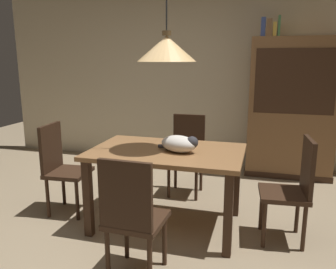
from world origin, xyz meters
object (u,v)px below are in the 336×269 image
(chair_left_side, at_px, (61,165))
(cat_sleeping, at_px, (180,144))
(hutch_bookcase, at_px, (291,111))
(pendant_lamp, at_px, (167,48))
(book_yellow_short, at_px, (275,30))
(chair_near_front, at_px, (132,214))
(book_blue_wide, at_px, (263,28))
(dining_table, at_px, (167,160))
(book_brown_thick, at_px, (269,28))
(chair_right_side, at_px, (293,186))
(chair_far_back, at_px, (187,151))
(book_green_slim, at_px, (279,26))

(chair_left_side, height_order, cat_sleeping, chair_left_side)
(cat_sleeping, height_order, hutch_bookcase, hutch_bookcase)
(pendant_lamp, bearing_deg, book_yellow_short, 63.57)
(chair_near_front, height_order, book_blue_wide, book_blue_wide)
(dining_table, bearing_deg, book_brown_thick, 65.31)
(chair_left_side, height_order, hutch_bookcase, hutch_bookcase)
(chair_right_side, relative_size, chair_left_side, 1.00)
(dining_table, xyz_separation_m, book_brown_thick, (0.85, 1.85, 1.31))
(chair_left_side, distance_m, hutch_bookcase, 3.00)
(pendant_lamp, relative_size, book_brown_thick, 5.42)
(book_brown_thick, relative_size, book_yellow_short, 1.20)
(hutch_bookcase, bearing_deg, book_brown_thick, 179.75)
(chair_near_front, relative_size, book_blue_wide, 3.88)
(dining_table, height_order, chair_right_side, chair_right_side)
(chair_far_back, relative_size, book_brown_thick, 3.88)
(chair_left_side, bearing_deg, chair_near_front, -37.80)
(chair_near_front, bearing_deg, book_brown_thick, 72.62)
(chair_right_side, relative_size, book_brown_thick, 3.88)
(cat_sleeping, bearing_deg, chair_left_side, 178.48)
(chair_right_side, height_order, hutch_bookcase, hutch_bookcase)
(book_green_slim, bearing_deg, hutch_bookcase, -0.38)
(dining_table, distance_m, hutch_bookcase, 2.22)
(book_blue_wide, xyz_separation_m, book_green_slim, (0.19, 0.00, 0.01))
(chair_right_side, height_order, chair_left_side, same)
(chair_right_side, relative_size, hutch_bookcase, 0.50)
(chair_near_front, bearing_deg, cat_sleeping, 80.77)
(chair_right_side, relative_size, chair_near_front, 1.00)
(pendant_lamp, bearing_deg, chair_left_side, -179.72)
(dining_table, height_order, chair_far_back, chair_far_back)
(chair_right_side, relative_size, book_blue_wide, 3.88)
(cat_sleeping, relative_size, book_brown_thick, 1.68)
(chair_right_side, bearing_deg, cat_sleeping, -177.37)
(chair_left_side, distance_m, book_brown_thick, 3.08)
(chair_left_side, bearing_deg, pendant_lamp, 0.28)
(dining_table, distance_m, book_blue_wide, 2.40)
(chair_near_front, bearing_deg, dining_table, 89.81)
(cat_sleeping, xyz_separation_m, pendant_lamp, (-0.13, 0.04, 0.84))
(chair_near_front, xyz_separation_m, book_blue_wide, (0.78, 2.73, 1.46))
(chair_left_side, relative_size, chair_far_back, 1.00)
(dining_table, xyz_separation_m, chair_near_front, (-0.00, -0.88, -0.14))
(pendant_lamp, bearing_deg, book_blue_wide, 67.25)
(book_brown_thick, bearing_deg, pendant_lamp, -114.69)
(pendant_lamp, xyz_separation_m, book_yellow_short, (0.92, 1.85, 0.28))
(pendant_lamp, bearing_deg, cat_sleeping, -16.32)
(chair_left_side, xyz_separation_m, book_green_slim, (2.10, 1.86, 1.47))
(book_yellow_short, bearing_deg, chair_left_side, -137.80)
(book_brown_thick, bearing_deg, chair_left_side, -136.82)
(dining_table, height_order, chair_left_side, chair_left_side)
(chair_right_side, distance_m, chair_left_side, 2.26)
(chair_right_side, distance_m, hutch_bookcase, 1.88)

